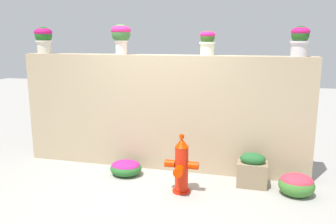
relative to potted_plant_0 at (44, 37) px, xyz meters
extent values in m
plane|color=#A19D96|center=(2.15, -0.88, -2.22)|extent=(24.00, 24.00, 0.00)
cube|color=tan|center=(2.15, 0.03, -1.25)|extent=(4.88, 0.36, 1.93)
cylinder|color=beige|center=(0.00, 0.00, -0.17)|extent=(0.24, 0.24, 0.23)
cylinder|color=beige|center=(0.00, 0.00, -0.07)|extent=(0.28, 0.28, 0.03)
sphere|color=#20621F|center=(0.00, 0.00, 0.04)|extent=(0.30, 0.30, 0.30)
ellipsoid|color=#C11669|center=(0.00, 0.00, 0.09)|extent=(0.31, 0.31, 0.16)
cylinder|color=beige|center=(1.47, -0.01, -0.17)|extent=(0.19, 0.19, 0.23)
cylinder|color=beige|center=(1.47, -0.01, -0.07)|extent=(0.22, 0.22, 0.03)
sphere|color=#35662E|center=(1.47, -0.01, 0.06)|extent=(0.32, 0.32, 0.32)
ellipsoid|color=#C62064|center=(1.47, -0.01, 0.11)|extent=(0.33, 0.33, 0.17)
cylinder|color=beige|center=(2.91, 0.05, -0.18)|extent=(0.22, 0.22, 0.21)
cylinder|color=beige|center=(2.91, 0.05, -0.09)|extent=(0.26, 0.26, 0.03)
sphere|color=#2D511B|center=(2.91, 0.05, 0.00)|extent=(0.23, 0.23, 0.23)
ellipsoid|color=#CD1A64|center=(2.91, 0.05, 0.04)|extent=(0.24, 0.24, 0.13)
cylinder|color=silver|center=(4.29, -0.01, -0.17)|extent=(0.24, 0.24, 0.23)
cylinder|color=silver|center=(4.29, -0.01, -0.07)|extent=(0.28, 0.28, 0.03)
sphere|color=#26591E|center=(4.29, -0.01, 0.04)|extent=(0.26, 0.26, 0.26)
ellipsoid|color=#CC196C|center=(4.29, -0.01, 0.08)|extent=(0.27, 0.27, 0.14)
cylinder|color=red|center=(2.71, -0.91, -2.20)|extent=(0.26, 0.26, 0.03)
cylinder|color=red|center=(2.71, -0.91, -1.87)|extent=(0.19, 0.19, 0.68)
cone|color=red|center=(2.71, -0.91, -1.46)|extent=(0.20, 0.20, 0.13)
cylinder|color=red|center=(2.71, -0.91, -1.37)|extent=(0.07, 0.07, 0.05)
cylinder|color=red|center=(2.54, -0.91, -1.79)|extent=(0.15, 0.11, 0.11)
cylinder|color=red|center=(2.88, -0.91, -1.79)|extent=(0.15, 0.11, 0.11)
cylinder|color=red|center=(2.71, -1.09, -1.83)|extent=(0.14, 0.16, 0.14)
ellipsoid|color=#29692C|center=(1.69, -0.51, -2.10)|extent=(0.52, 0.47, 0.25)
ellipsoid|color=#B12077|center=(1.69, -0.51, -2.05)|extent=(0.47, 0.41, 0.14)
ellipsoid|color=#407F31|center=(4.33, -0.61, -2.07)|extent=(0.50, 0.45, 0.33)
ellipsoid|color=#E63549|center=(4.33, -0.61, -1.99)|extent=(0.45, 0.40, 0.18)
cube|color=#8E7A5A|center=(3.70, -0.44, -2.03)|extent=(0.44, 0.31, 0.37)
ellipsoid|color=#24602C|center=(3.70, -0.44, -1.78)|extent=(0.38, 0.26, 0.18)
camera|label=1|loc=(3.69, -5.55, -0.01)|focal=37.14mm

